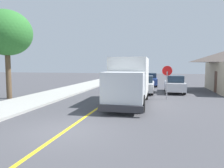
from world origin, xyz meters
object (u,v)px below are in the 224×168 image
object	(u,v)px
parked_car_near	(144,85)
stop_sign	(167,76)
parked_car_mid	(150,80)
parked_van_across	(175,85)
street_tree_near	(7,33)
box_truck	(130,78)

from	to	relation	value
parked_car_near	stop_sign	xyz separation A→B (m)	(1.99, -3.52, 1.06)
parked_car_mid	parked_van_across	world-z (taller)	same
parked_van_across	street_tree_near	world-z (taller)	street_tree_near
parked_car_near	box_truck	bearing A→B (deg)	-95.93
box_truck	stop_sign	distance (m)	3.54
box_truck	parked_van_across	xyz separation A→B (m)	(3.49, 6.87, -0.97)
parked_car_near	street_tree_near	size ratio (longest dim) A/B	0.63
parked_van_across	stop_sign	bearing A→B (deg)	-101.17
box_truck	parked_car_mid	bearing A→B (deg)	86.27
parked_car_near	parked_van_across	size ratio (longest dim) A/B	1.00
parked_car_mid	stop_sign	world-z (taller)	stop_sign
parked_van_across	stop_sign	size ratio (longest dim) A/B	1.66
box_truck	street_tree_near	size ratio (longest dim) A/B	1.03
box_truck	street_tree_near	bearing A→B (deg)	179.58
stop_sign	street_tree_near	xyz separation A→B (m)	(-12.38, -2.32, 3.33)
parked_car_near	stop_sign	distance (m)	4.18
parked_car_near	parked_car_mid	bearing A→B (deg)	88.11
parked_car_mid	stop_sign	xyz separation A→B (m)	(1.76, -10.58, 1.06)
parked_car_near	parked_van_across	xyz separation A→B (m)	(2.88, 0.96, 0.00)
parked_car_mid	parked_van_across	distance (m)	6.65
box_truck	parked_car_near	distance (m)	6.02
parked_car_mid	parked_van_across	size ratio (longest dim) A/B	1.01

